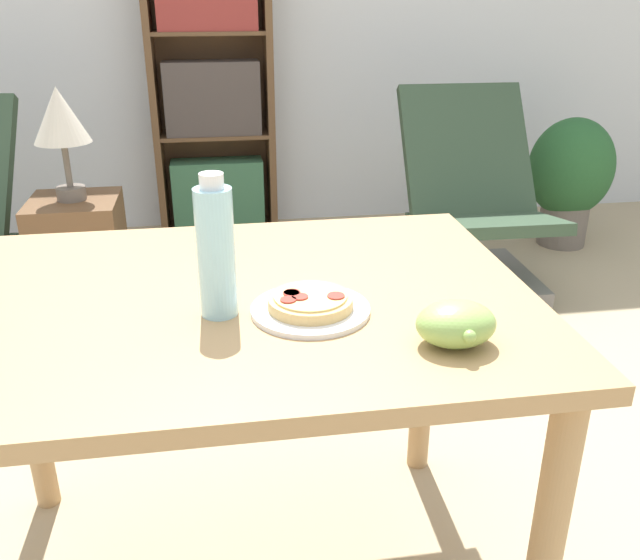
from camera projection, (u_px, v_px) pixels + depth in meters
The scene contains 10 objects.
ground_plane at pixel (265, 554), 1.67m from camera, with size 14.00×14.00×0.00m, color tan.
dining_table at pixel (234, 342), 1.34m from camera, with size 1.16×0.84×0.75m.
pizza_on_plate at pixel (310, 305), 1.22m from camera, with size 0.22×0.22×0.04m.
grape_bunch at pixel (456, 324), 1.10m from camera, with size 0.13×0.11×0.08m.
drink_bottle at pixel (216, 250), 1.17m from camera, with size 0.07×0.07×0.26m.
lounge_chair_far at pixel (473, 230), 3.03m from camera, with size 0.59×0.77×0.88m.
bookshelf at pixel (212, 93), 3.59m from camera, with size 0.64×0.26×1.61m.
side_table at pixel (82, 262), 2.73m from camera, with size 0.34×0.34×0.53m.
table_lamp at pixel (60, 121), 2.50m from camera, with size 0.21×0.21×0.43m.
potted_plant_floor at pixel (570, 176), 3.54m from camera, with size 0.45×0.38×0.68m.
Camera 1 is at (-0.06, -1.27, 1.29)m, focal length 38.00 mm.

